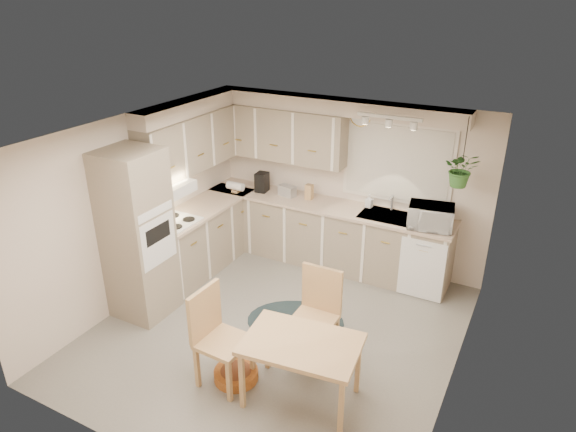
% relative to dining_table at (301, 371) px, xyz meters
% --- Properties ---
extents(floor, '(4.20, 4.20, 0.00)m').
position_rel_dining_table_xyz_m(floor, '(-0.74, 0.84, -0.35)').
color(floor, slate).
rests_on(floor, ground).
extents(ceiling, '(4.20, 4.20, 0.00)m').
position_rel_dining_table_xyz_m(ceiling, '(-0.74, 0.84, 2.05)').
color(ceiling, white).
rests_on(ceiling, wall_back).
extents(wall_back, '(4.00, 0.04, 2.40)m').
position_rel_dining_table_xyz_m(wall_back, '(-0.74, 2.94, 0.85)').
color(wall_back, beige).
rests_on(wall_back, floor).
extents(wall_front, '(4.00, 0.04, 2.40)m').
position_rel_dining_table_xyz_m(wall_front, '(-0.74, -1.26, 0.85)').
color(wall_front, beige).
rests_on(wall_front, floor).
extents(wall_left, '(0.04, 4.20, 2.40)m').
position_rel_dining_table_xyz_m(wall_left, '(-2.74, 0.84, 0.85)').
color(wall_left, beige).
rests_on(wall_left, floor).
extents(wall_right, '(0.04, 4.20, 2.40)m').
position_rel_dining_table_xyz_m(wall_right, '(1.26, 0.84, 0.85)').
color(wall_right, beige).
rests_on(wall_right, floor).
extents(base_cab_left, '(0.60, 1.85, 0.90)m').
position_rel_dining_table_xyz_m(base_cab_left, '(-2.44, 1.72, 0.10)').
color(base_cab_left, gray).
rests_on(base_cab_left, floor).
extents(base_cab_back, '(3.60, 0.60, 0.90)m').
position_rel_dining_table_xyz_m(base_cab_back, '(-0.94, 2.64, 0.10)').
color(base_cab_back, gray).
rests_on(base_cab_back, floor).
extents(counter_left, '(0.64, 1.89, 0.04)m').
position_rel_dining_table_xyz_m(counter_left, '(-2.43, 1.72, 0.57)').
color(counter_left, '#CDB395').
rests_on(counter_left, base_cab_left).
extents(counter_back, '(3.64, 0.64, 0.04)m').
position_rel_dining_table_xyz_m(counter_back, '(-0.94, 2.63, 0.57)').
color(counter_back, '#CDB395').
rests_on(counter_back, base_cab_back).
extents(oven_stack, '(0.65, 0.65, 2.10)m').
position_rel_dining_table_xyz_m(oven_stack, '(-2.42, 0.47, 0.70)').
color(oven_stack, gray).
rests_on(oven_stack, floor).
extents(wall_oven_face, '(0.02, 0.56, 0.58)m').
position_rel_dining_table_xyz_m(wall_oven_face, '(-2.10, 0.47, 0.70)').
color(wall_oven_face, silver).
rests_on(wall_oven_face, oven_stack).
extents(upper_cab_left, '(0.35, 2.00, 0.75)m').
position_rel_dining_table_xyz_m(upper_cab_left, '(-2.57, 1.84, 1.48)').
color(upper_cab_left, gray).
rests_on(upper_cab_left, wall_left).
extents(upper_cab_back, '(2.00, 0.35, 0.75)m').
position_rel_dining_table_xyz_m(upper_cab_back, '(-1.74, 2.77, 1.48)').
color(upper_cab_back, gray).
rests_on(upper_cab_back, wall_back).
extents(soffit_left, '(0.30, 2.00, 0.20)m').
position_rel_dining_table_xyz_m(soffit_left, '(-2.59, 1.84, 1.95)').
color(soffit_left, beige).
rests_on(soffit_left, wall_left).
extents(soffit_back, '(3.60, 0.30, 0.20)m').
position_rel_dining_table_xyz_m(soffit_back, '(-0.94, 2.79, 1.95)').
color(soffit_back, beige).
rests_on(soffit_back, wall_back).
extents(cooktop, '(0.52, 0.58, 0.02)m').
position_rel_dining_table_xyz_m(cooktop, '(-2.42, 1.14, 0.60)').
color(cooktop, silver).
rests_on(cooktop, counter_left).
extents(range_hood, '(0.40, 0.60, 0.14)m').
position_rel_dining_table_xyz_m(range_hood, '(-2.44, 1.14, 1.05)').
color(range_hood, silver).
rests_on(range_hood, upper_cab_left).
extents(window_blinds, '(1.40, 0.02, 1.00)m').
position_rel_dining_table_xyz_m(window_blinds, '(-0.04, 2.91, 1.25)').
color(window_blinds, beige).
rests_on(window_blinds, wall_back).
extents(window_frame, '(1.50, 0.02, 1.10)m').
position_rel_dining_table_xyz_m(window_frame, '(-0.04, 2.92, 1.25)').
color(window_frame, beige).
rests_on(window_frame, wall_back).
extents(sink, '(0.70, 0.48, 0.10)m').
position_rel_dining_table_xyz_m(sink, '(-0.04, 2.64, 0.55)').
color(sink, '#A5A8AD').
rests_on(sink, counter_back).
extents(dishwasher_front, '(0.58, 0.02, 0.83)m').
position_rel_dining_table_xyz_m(dishwasher_front, '(0.56, 2.33, 0.08)').
color(dishwasher_front, silver).
rests_on(dishwasher_front, base_cab_back).
extents(track_light_bar, '(0.80, 0.04, 0.04)m').
position_rel_dining_table_xyz_m(track_light_bar, '(-0.04, 2.39, 1.98)').
color(track_light_bar, silver).
rests_on(track_light_bar, ceiling).
extents(wall_clock, '(0.30, 0.03, 0.30)m').
position_rel_dining_table_xyz_m(wall_clock, '(-0.59, 2.91, 1.83)').
color(wall_clock, gold).
rests_on(wall_clock, wall_back).
extents(dining_table, '(1.17, 0.85, 0.69)m').
position_rel_dining_table_xyz_m(dining_table, '(0.00, 0.00, 0.00)').
color(dining_table, '#AB7A55').
rests_on(dining_table, floor).
extents(chair_left, '(0.52, 0.52, 1.05)m').
position_rel_dining_table_xyz_m(chair_left, '(-0.80, -0.14, 0.18)').
color(chair_left, '#AB7A55').
rests_on(chair_left, floor).
extents(chair_back, '(0.49, 0.49, 1.03)m').
position_rel_dining_table_xyz_m(chair_back, '(-0.17, 0.61, 0.17)').
color(chair_back, '#AB7A55').
rests_on(chair_back, floor).
extents(braided_rug, '(1.42, 1.25, 0.01)m').
position_rel_dining_table_xyz_m(braided_rug, '(-0.63, 1.11, -0.34)').
color(braided_rug, black).
rests_on(braided_rug, floor).
extents(pet_bed, '(0.58, 0.58, 0.11)m').
position_rel_dining_table_xyz_m(pet_bed, '(-0.73, -0.06, -0.29)').
color(pet_bed, '#A85F21').
rests_on(pet_bed, floor).
extents(microwave, '(0.60, 0.40, 0.38)m').
position_rel_dining_table_xyz_m(microwave, '(0.55, 2.54, 0.78)').
color(microwave, silver).
rests_on(microwave, counter_back).
extents(soap_bottle, '(0.11, 0.20, 0.09)m').
position_rel_dining_table_xyz_m(soap_bottle, '(-0.35, 2.79, 0.64)').
color(soap_bottle, silver).
rests_on(soap_bottle, counter_back).
extents(hanging_plant, '(0.48, 0.51, 0.34)m').
position_rel_dining_table_xyz_m(hanging_plant, '(0.84, 2.54, 1.38)').
color(hanging_plant, '#316528').
rests_on(hanging_plant, ceiling).
extents(coffee_maker, '(0.18, 0.21, 0.29)m').
position_rel_dining_table_xyz_m(coffee_maker, '(-1.98, 2.64, 0.74)').
color(coffee_maker, black).
rests_on(coffee_maker, counter_back).
extents(toaster, '(0.28, 0.19, 0.15)m').
position_rel_dining_table_xyz_m(toaster, '(-1.57, 2.66, 0.67)').
color(toaster, '#A5A8AD').
rests_on(toaster, counter_back).
extents(knife_block, '(0.10, 0.10, 0.22)m').
position_rel_dining_table_xyz_m(knife_block, '(-1.22, 2.69, 0.70)').
color(knife_block, '#AB7A55').
rests_on(knife_block, counter_back).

